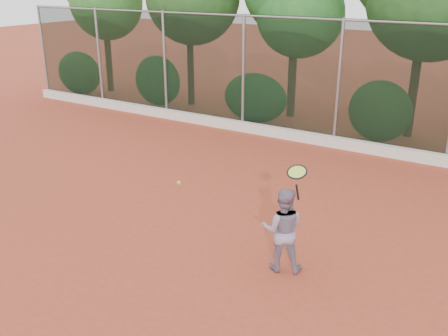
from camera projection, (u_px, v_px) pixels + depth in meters
The scene contains 6 objects.
ground at pixel (194, 252), 8.73m from camera, with size 80.00×80.00×0.00m, color #AB4028.
concrete_curb at pixel (332, 141), 14.10m from camera, with size 24.00×0.20×0.30m, color silver.
tennis_player at pixel (283, 230), 8.00m from camera, with size 0.69×0.54×1.43m, color gray.
chainlink_fence at pixel (339, 80), 13.63m from camera, with size 24.09×0.09×3.50m.
tennis_racket at pixel (297, 174), 7.36m from camera, with size 0.32×0.31×0.58m.
tennis_ball_in_flight at pixel (179, 183), 8.15m from camera, with size 0.07×0.07×0.07m.
Camera 1 is at (4.44, -6.22, 4.51)m, focal length 40.00 mm.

